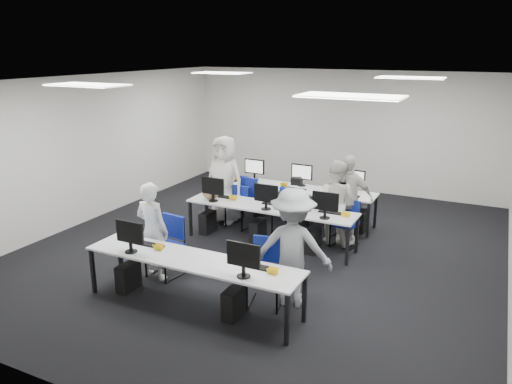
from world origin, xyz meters
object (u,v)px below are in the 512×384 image
at_px(chair_7, 343,224).
at_px(chair_3, 286,221).
at_px(photographer, 293,248).
at_px(chair_0, 166,257).
at_px(student_1, 335,202).
at_px(student_3, 346,199).
at_px(chair_4, 345,232).
at_px(desk_front, 192,262).
at_px(chair_6, 294,216).
at_px(chair_2, 242,211).
at_px(student_2, 225,180).
at_px(desk_mid, 270,209).
at_px(chair_1, 266,284).
at_px(student_0, 152,231).
at_px(chair_5, 246,210).

bearing_deg(chair_7, chair_3, -153.09).
distance_m(chair_7, photographer, 2.87).
bearing_deg(chair_0, student_1, 59.69).
distance_m(student_1, student_3, 0.22).
bearing_deg(chair_3, chair_4, 11.60).
distance_m(desk_front, chair_3, 3.27).
xyz_separation_m(chair_6, student_3, (1.09, -0.14, 0.55)).
xyz_separation_m(desk_front, chair_2, (-0.93, 3.24, -0.37)).
bearing_deg(chair_4, photographer, -81.28).
distance_m(chair_4, student_3, 0.61).
bearing_deg(chair_7, student_2, -162.76).
bearing_deg(student_3, student_2, 156.03).
bearing_deg(desk_mid, chair_1, -67.03).
distance_m(chair_7, student_0, 3.74).
bearing_deg(student_1, chair_1, 91.79).
relative_size(chair_2, chair_4, 1.17).
relative_size(chair_2, student_2, 0.54).
relative_size(student_2, student_3, 1.09).
bearing_deg(desk_front, chair_3, 88.99).
height_order(chair_0, student_0, student_0).
relative_size(chair_2, student_0, 0.63).
distance_m(chair_1, chair_7, 3.00).
height_order(chair_4, student_0, student_0).
distance_m(chair_1, chair_3, 2.85).
height_order(desk_front, chair_6, chair_6).
bearing_deg(chair_5, student_0, -90.38).
relative_size(student_0, photographer, 0.92).
bearing_deg(chair_2, student_3, 14.93).
bearing_deg(chair_5, chair_6, 2.29).
height_order(desk_mid, student_0, student_0).
relative_size(chair_2, chair_6, 1.08).
bearing_deg(chair_0, chair_3, 76.81).
bearing_deg(chair_6, student_2, -166.27).
bearing_deg(student_1, chair_6, -12.21).
bearing_deg(desk_mid, student_2, 152.23).
height_order(student_1, student_3, student_3).
bearing_deg(student_1, chair_7, -98.49).
bearing_deg(student_1, desk_front, 77.11).
bearing_deg(chair_1, student_0, 166.75).
distance_m(chair_0, chair_5, 2.78).
bearing_deg(desk_front, chair_5, 105.44).
bearing_deg(chair_1, chair_6, 91.55).
distance_m(desk_mid, student_2, 1.56).
bearing_deg(chair_7, chair_2, -159.59).
height_order(chair_7, student_0, student_0).
bearing_deg(student_1, desk_mid, 34.47).
distance_m(chair_1, student_2, 3.64).
xyz_separation_m(desk_mid, chair_1, (0.88, -2.08, -0.38)).
xyz_separation_m(chair_3, chair_5, (-1.01, 0.22, 0.00)).
relative_size(chair_4, student_2, 0.47).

